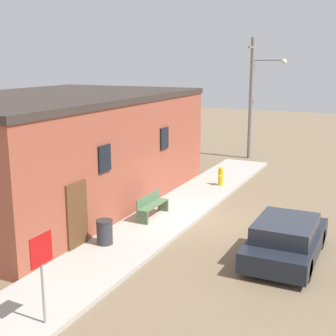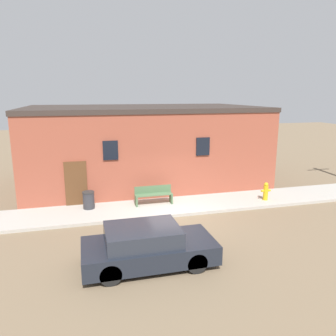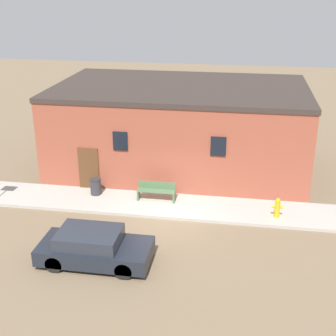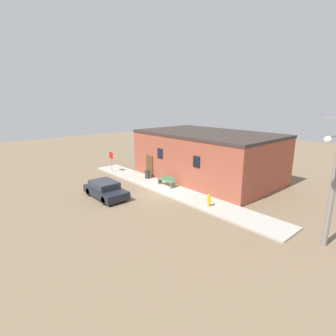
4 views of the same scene
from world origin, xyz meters
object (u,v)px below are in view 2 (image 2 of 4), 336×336
bench (154,195)px  parked_car (147,246)px  fire_hydrant (266,191)px  trash_bin (89,200)px

bench → parked_car: (-1.34, -5.22, 0.04)m
bench → fire_hydrant: bearing=-8.4°
fire_hydrant → trash_bin: fire_hydrant is taller
fire_hydrant → parked_car: parked_car is taller
bench → parked_car: 5.39m
trash_bin → parked_car: 5.61m
bench → trash_bin: size_ratio=2.22×
fire_hydrant → trash_bin: 8.44m
parked_car → bench: bearing=75.6°
bench → parked_car: size_ratio=0.43×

